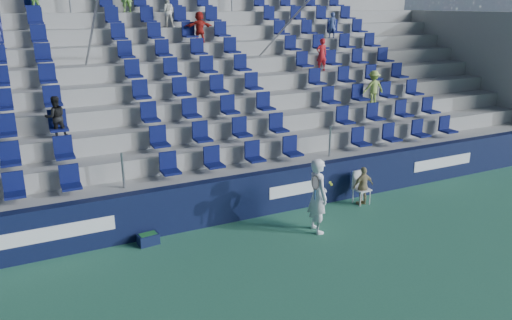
{
  "coord_description": "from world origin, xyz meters",
  "views": [
    {
      "loc": [
        -5.13,
        -8.08,
        5.53
      ],
      "look_at": [
        0.2,
        2.8,
        1.7
      ],
      "focal_mm": 35.0,
      "sensor_mm": 36.0,
      "label": 1
    }
  ],
  "objects": [
    {
      "name": "ground",
      "position": [
        0.0,
        0.0,
        0.0
      ],
      "size": [
        70.0,
        70.0,
        0.0
      ],
      "primitive_type": "plane",
      "color": "#317354",
      "rests_on": "ground"
    },
    {
      "name": "line_judge_chair",
      "position": [
        3.45,
        2.65,
        0.55
      ],
      "size": [
        0.44,
        0.45,
        0.96
      ],
      "color": "white",
      "rests_on": "ground"
    },
    {
      "name": "ball_bin",
      "position": [
        -2.7,
        2.75,
        0.15
      ],
      "size": [
        0.51,
        0.37,
        0.27
      ],
      "color": "#0F1737",
      "rests_on": "ground"
    },
    {
      "name": "line_judge",
      "position": [
        3.45,
        2.5,
        0.56
      ],
      "size": [
        0.66,
        0.28,
        1.12
      ],
      "primitive_type": "imported",
      "rotation": [
        0.0,
        0.0,
        3.13
      ],
      "color": "tan",
      "rests_on": "ground"
    },
    {
      "name": "tennis_player",
      "position": [
        1.32,
        1.59,
        0.96
      ],
      "size": [
        0.69,
        0.75,
        1.92
      ],
      "color": "white",
      "rests_on": "ground"
    },
    {
      "name": "sponsor_wall",
      "position": [
        0.0,
        3.15,
        0.6
      ],
      "size": [
        24.0,
        0.32,
        1.2
      ],
      "color": "#0E1535",
      "rests_on": "ground"
    },
    {
      "name": "grandstand",
      "position": [
        -0.0,
        8.24,
        2.13
      ],
      "size": [
        24.0,
        8.17,
        6.63
      ],
      "color": "gray",
      "rests_on": "ground"
    }
  ]
}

